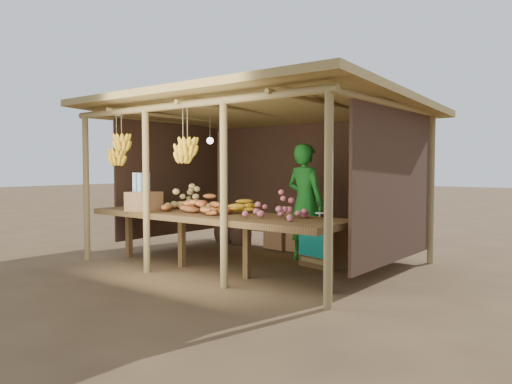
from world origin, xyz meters
The scene contains 13 objects.
ground centered at (0.00, 0.00, 0.00)m, with size 60.00×60.00×0.00m, color brown.
stall_structure centered at (-0.07, 0.01, 1.92)m, with size 4.70×3.50×2.43m.
counter centered at (0.00, -0.95, 0.74)m, with size 3.90×1.05×0.80m.
potato_heap centered at (-0.53, -0.88, 0.98)m, with size 0.95×0.57×0.36m, color tan, non-canonical shape.
sweet_potato_heap centered at (-0.24, -0.93, 0.98)m, with size 1.01×0.61×0.36m, color #C26831, non-canonical shape.
onion_heap centered at (1.01, -0.93, 0.98)m, with size 0.85×0.51×0.36m, color #CA626E, non-canonical shape.
banana_pile centered at (0.09, -0.67, 0.97)m, with size 0.63×0.38×0.35m, color yellow, non-canonical shape.
tomato_basin centered at (-1.90, -0.53, 0.89)m, with size 0.43×0.43×0.23m.
bottle_box centered at (-1.01, -1.29, 1.01)m, with size 0.50×0.44×0.54m.
vendor centered at (0.53, 0.53, 0.89)m, with size 0.65×0.42×1.78m, color #197321.
tarp_crate centered at (1.00, 0.35, 0.32)m, with size 0.78×0.71×0.79m.
carton_stack centered at (-0.06, 1.11, 0.30)m, with size 0.92×0.37×0.68m.
burlap_sacks centered at (-1.42, 1.11, 0.25)m, with size 0.80×0.42×0.56m.
Camera 1 is at (4.60, -5.84, 1.44)m, focal length 35.00 mm.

